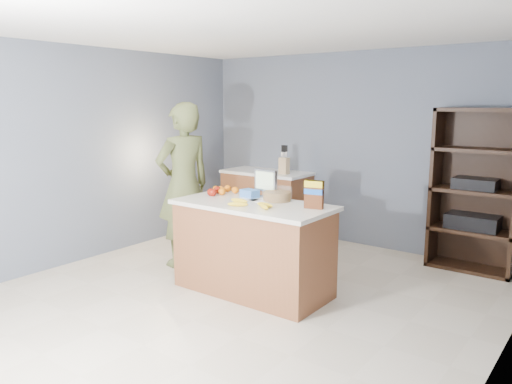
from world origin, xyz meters
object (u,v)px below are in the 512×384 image
Objects in this scene: person at (184,185)px; tv at (266,182)px; counter_peninsula at (253,251)px; shelving_unit at (476,193)px; cereal_box at (314,192)px.

person reaches higher than tv.
tv is at bearing 103.88° from counter_peninsula.
shelving_unit is at bearing 46.73° from tv.
person is 7.19× the size of cereal_box.
counter_peninsula is 1.28m from person.
person is 6.60× the size of tv.
cereal_box is at bearing 102.40° from person.
tv is at bearing -133.27° from shelving_unit.
person is at bearing -145.73° from shelving_unit.
shelving_unit reaches higher than tv.
person is at bearing 169.63° from counter_peninsula.
counter_peninsula is 6.02× the size of cereal_box.
shelving_unit is 2.15m from cereal_box.
cereal_box is at bearing -15.42° from tv.
counter_peninsula is 0.84× the size of person.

